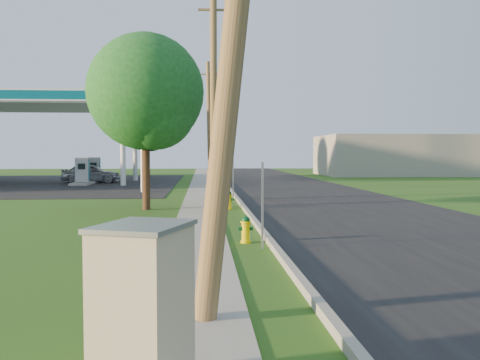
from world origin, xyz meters
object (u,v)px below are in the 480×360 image
object	(u,v)px
hydrant_far	(218,181)
tree_verge	(148,96)
price_pylon	(142,96)
utility_pole_mid	(214,94)
tree_lot	(148,128)
hydrant_near	(246,229)
car_silver	(91,173)
hydrant_mid	(229,200)
fuel_pump_ne	(82,175)
utility_cabinet	(143,312)
utility_pole_far	(209,121)
fuel_pump_se	(94,173)

from	to	relation	value
hydrant_far	tree_verge	bearing A→B (deg)	-101.43
price_pylon	hydrant_far	bearing A→B (deg)	53.46
utility_pole_mid	tree_lot	distance (m)	25.24
hydrant_near	tree_verge	bearing A→B (deg)	111.63
utility_pole_mid	car_silver	world-z (taller)	utility_pole_mid
tree_verge	hydrant_mid	bearing A→B (deg)	0.22
utility_pole_mid	price_pylon	distance (m)	6.76
fuel_pump_ne	utility_cabinet	bearing A→B (deg)	-76.70
utility_cabinet	car_silver	world-z (taller)	utility_cabinet
tree_verge	utility_pole_far	bearing A→B (deg)	83.23
hydrant_near	utility_cabinet	distance (m)	8.41
utility_pole_far	hydrant_near	size ratio (longest dim) A/B	13.65
price_pylon	hydrant_mid	xyz separation A→B (m)	(4.40, -9.51, -5.06)
hydrant_near	utility_pole_mid	bearing A→B (deg)	92.55
utility_pole_mid	car_silver	bearing A→B (deg)	119.33
utility_pole_mid	hydrant_mid	distance (m)	6.11
utility_pole_mid	fuel_pump_ne	world-z (taller)	utility_pole_mid
price_pylon	hydrant_mid	world-z (taller)	price_pylon
utility_pole_mid	tree_lot	size ratio (longest dim) A/B	1.39
price_pylon	tree_verge	size ratio (longest dim) A/B	1.00
utility_pole_far	price_pylon	bearing A→B (deg)	-107.33
utility_pole_mid	fuel_pump_se	distance (m)	19.65
car_silver	fuel_pump_se	bearing A→B (deg)	-1.02
fuel_pump_ne	utility_cabinet	world-z (taller)	fuel_pump_ne
fuel_pump_se	car_silver	distance (m)	1.19
fuel_pump_se	utility_cabinet	bearing A→B (deg)	-78.09
utility_pole_mid	price_pylon	bearing A→B (deg)	125.34
utility_cabinet	tree_verge	bearing A→B (deg)	95.53
hydrant_far	car_silver	bearing A→B (deg)	155.14
utility_pole_mid	hydrant_mid	bearing A→B (deg)	-82.89
price_pylon	tree_lot	bearing A→B (deg)	94.83
hydrant_near	utility_cabinet	world-z (taller)	utility_cabinet
utility_pole_far	utility_cabinet	xyz separation A→B (m)	(-1.05, -38.21, -4.01)
hydrant_near	hydrant_mid	xyz separation A→B (m)	(-0.03, 7.95, 0.04)
hydrant_far	utility_cabinet	distance (m)	31.71
hydrant_far	fuel_pump_se	bearing A→B (deg)	149.51
tree_verge	utility_cabinet	xyz separation A→B (m)	(1.57, -16.19, -3.61)
tree_verge	tree_lot	bearing A→B (deg)	95.78
utility_pole_mid	utility_cabinet	size ratio (longest dim) A/B	6.22
car_silver	hydrant_mid	bearing A→B (deg)	-156.46
utility_pole_mid	hydrant_mid	xyz separation A→B (m)	(0.50, -4.01, -4.58)
hydrant_mid	car_silver	distance (m)	21.93
fuel_pump_ne	car_silver	xyz separation A→B (m)	(0.02, 2.81, 0.00)
utility_pole_far	fuel_pump_ne	bearing A→B (deg)	-150.67
price_pylon	hydrant_far	distance (m)	9.00
fuel_pump_ne	car_silver	world-z (taller)	fuel_pump_ne
fuel_pump_ne	tree_lot	bearing A→B (deg)	73.79
utility_pole_mid	car_silver	xyz separation A→B (m)	(-8.88, 15.81, -4.23)
utility_pole_mid	hydrant_near	size ratio (longest dim) A/B	14.07
fuel_pump_ne	tree_verge	distance (m)	18.51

